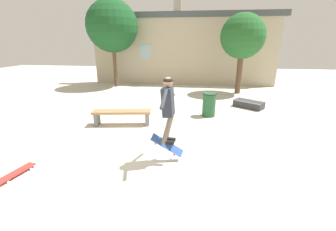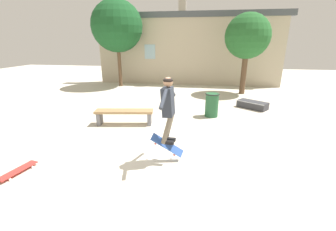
{
  "view_description": "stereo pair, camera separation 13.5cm",
  "coord_description": "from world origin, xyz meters",
  "px_view_note": "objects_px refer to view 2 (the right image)",
  "views": [
    {
      "loc": [
        1.08,
        -4.99,
        2.74
      ],
      "look_at": [
        0.44,
        -0.26,
        1.16
      ],
      "focal_mm": 24.0,
      "sensor_mm": 36.0,
      "label": 1
    },
    {
      "loc": [
        1.21,
        -4.97,
        2.74
      ],
      "look_at": [
        0.44,
        -0.26,
        1.16
      ],
      "focal_mm": 24.0,
      "sensor_mm": 36.0,
      "label": 2
    }
  ],
  "objects_px": {
    "skateboard_flipping": "(167,145)",
    "tree_left": "(117,26)",
    "trash_bin": "(212,104)",
    "skate_ledge": "(252,105)",
    "skater": "(168,105)",
    "tree_right": "(247,37)",
    "skateboard_resting": "(18,170)",
    "park_bench": "(124,114)"
  },
  "relations": [
    {
      "from": "trash_bin",
      "to": "skateboard_resting",
      "type": "relative_size",
      "value": 1.04
    },
    {
      "from": "skate_ledge",
      "to": "skater",
      "type": "height_order",
      "value": "skater"
    },
    {
      "from": "skateboard_flipping",
      "to": "tree_left",
      "type": "bearing_deg",
      "value": 108.68
    },
    {
      "from": "park_bench",
      "to": "trash_bin",
      "type": "bearing_deg",
      "value": 15.95
    },
    {
      "from": "skate_ledge",
      "to": "skater",
      "type": "relative_size",
      "value": 0.86
    },
    {
      "from": "tree_left",
      "to": "trash_bin",
      "type": "bearing_deg",
      "value": -43.36
    },
    {
      "from": "trash_bin",
      "to": "skateboard_flipping",
      "type": "bearing_deg",
      "value": -107.24
    },
    {
      "from": "tree_right",
      "to": "tree_left",
      "type": "height_order",
      "value": "tree_left"
    },
    {
      "from": "park_bench",
      "to": "skater",
      "type": "bearing_deg",
      "value": -58.91
    },
    {
      "from": "tree_right",
      "to": "tree_left",
      "type": "distance_m",
      "value": 7.45
    },
    {
      "from": "tree_right",
      "to": "skater",
      "type": "distance_m",
      "value": 8.52
    },
    {
      "from": "trash_bin",
      "to": "tree_right",
      "type": "bearing_deg",
      "value": 67.98
    },
    {
      "from": "park_bench",
      "to": "skateboard_resting",
      "type": "height_order",
      "value": "park_bench"
    },
    {
      "from": "skateboard_flipping",
      "to": "trash_bin",
      "type": "bearing_deg",
      "value": 64.53
    },
    {
      "from": "tree_left",
      "to": "park_bench",
      "type": "relative_size",
      "value": 2.55
    },
    {
      "from": "skate_ledge",
      "to": "skateboard_flipping",
      "type": "height_order",
      "value": "skateboard_flipping"
    },
    {
      "from": "park_bench",
      "to": "skateboard_flipping",
      "type": "distance_m",
      "value": 2.88
    },
    {
      "from": "tree_right",
      "to": "skateboard_resting",
      "type": "bearing_deg",
      "value": -123.7
    },
    {
      "from": "skater",
      "to": "tree_right",
      "type": "bearing_deg",
      "value": 75.13
    },
    {
      "from": "skate_ledge",
      "to": "skater",
      "type": "distance_m",
      "value": 5.9
    },
    {
      "from": "park_bench",
      "to": "skateboard_flipping",
      "type": "height_order",
      "value": "skateboard_flipping"
    },
    {
      "from": "tree_left",
      "to": "skater",
      "type": "distance_m",
      "value": 10.25
    },
    {
      "from": "skateboard_flipping",
      "to": "tree_right",
      "type": "bearing_deg",
      "value": 61.89
    },
    {
      "from": "tree_left",
      "to": "skate_ledge",
      "type": "xyz_separation_m",
      "value": [
        7.38,
        -3.91,
        -3.43
      ]
    },
    {
      "from": "tree_right",
      "to": "tree_left",
      "type": "xyz_separation_m",
      "value": [
        -7.35,
        1.03,
        0.62
      ]
    },
    {
      "from": "tree_right",
      "to": "skateboard_resting",
      "type": "height_order",
      "value": "tree_right"
    },
    {
      "from": "skate_ledge",
      "to": "park_bench",
      "type": "bearing_deg",
      "value": -113.35
    },
    {
      "from": "skateboard_flipping",
      "to": "park_bench",
      "type": "bearing_deg",
      "value": 121.92
    },
    {
      "from": "skater",
      "to": "skateboard_resting",
      "type": "xyz_separation_m",
      "value": [
        -3.14,
        -1.04,
        -1.33
      ]
    },
    {
      "from": "skater",
      "to": "skateboard_resting",
      "type": "height_order",
      "value": "skater"
    },
    {
      "from": "skater",
      "to": "skateboard_flipping",
      "type": "height_order",
      "value": "skater"
    },
    {
      "from": "tree_right",
      "to": "park_bench",
      "type": "xyz_separation_m",
      "value": [
        -4.7,
        -5.65,
        -2.58
      ]
    },
    {
      "from": "park_bench",
      "to": "skateboard_resting",
      "type": "xyz_separation_m",
      "value": [
        -1.26,
        -3.28,
        -0.31
      ]
    },
    {
      "from": "trash_bin",
      "to": "skateboard_resting",
      "type": "xyz_separation_m",
      "value": [
        -4.23,
        -4.66,
        -0.4
      ]
    },
    {
      "from": "tree_left",
      "to": "skateboard_flipping",
      "type": "height_order",
      "value": "tree_left"
    },
    {
      "from": "skate_ledge",
      "to": "trash_bin",
      "type": "xyz_separation_m",
      "value": [
        -1.76,
        -1.4,
        0.32
      ]
    },
    {
      "from": "park_bench",
      "to": "skater",
      "type": "height_order",
      "value": "skater"
    },
    {
      "from": "trash_bin",
      "to": "skateboard_flipping",
      "type": "distance_m",
      "value": 3.75
    },
    {
      "from": "tree_left",
      "to": "park_bench",
      "type": "height_order",
      "value": "tree_left"
    },
    {
      "from": "skateboard_resting",
      "to": "park_bench",
      "type": "bearing_deg",
      "value": -9.52
    },
    {
      "from": "skateboard_resting",
      "to": "skate_ledge",
      "type": "bearing_deg",
      "value": -33.18
    },
    {
      "from": "tree_right",
      "to": "park_bench",
      "type": "distance_m",
      "value": 7.79
    }
  ]
}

